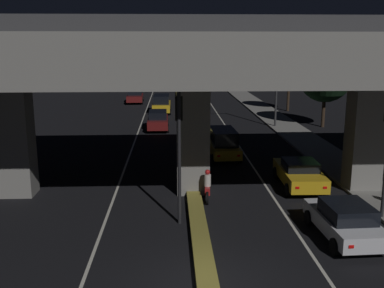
# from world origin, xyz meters

# --- Properties ---
(ground_plane) EXTENTS (200.00, 200.00, 0.00)m
(ground_plane) POSITION_xyz_m (0.00, 0.00, 0.00)
(ground_plane) COLOR black
(lane_line_left_inner) EXTENTS (0.12, 126.00, 0.00)m
(lane_line_left_inner) POSITION_xyz_m (-3.83, 35.00, 0.00)
(lane_line_left_inner) COLOR beige
(lane_line_left_inner) RESTS_ON ground_plane
(lane_line_right_inner) EXTENTS (0.12, 126.00, 0.00)m
(lane_line_right_inner) POSITION_xyz_m (3.83, 35.00, 0.00)
(lane_line_right_inner) COLOR beige
(lane_line_right_inner) RESTS_ON ground_plane
(median_divider) EXTENTS (0.68, 126.00, 0.25)m
(median_divider) POSITION_xyz_m (0.00, 35.00, 0.12)
(median_divider) COLOR olive
(median_divider) RESTS_ON ground_plane
(sidewalk_right) EXTENTS (2.89, 126.00, 0.14)m
(sidewalk_right) POSITION_xyz_m (9.06, 28.00, 0.07)
(sidewalk_right) COLOR gray
(sidewalk_right) RESTS_ON ground_plane
(elevated_overpass) EXTENTS (37.57, 11.07, 8.51)m
(elevated_overpass) POSITION_xyz_m (-0.20, 8.89, 6.42)
(elevated_overpass) COLOR gray
(elevated_overpass) RESTS_ON ground_plane
(traffic_light_left_of_median) EXTENTS (0.30, 0.49, 5.41)m
(traffic_light_left_of_median) POSITION_xyz_m (-0.74, 4.99, 3.67)
(traffic_light_left_of_median) COLOR black
(traffic_light_left_of_median) RESTS_ON ground_plane
(street_lamp) EXTENTS (2.69, 0.32, 7.01)m
(street_lamp) POSITION_xyz_m (7.66, 26.19, 4.24)
(street_lamp) COLOR #2D2D30
(street_lamp) RESTS_ON ground_plane
(car_white_lead) EXTENTS (2.08, 4.14, 1.43)m
(car_white_lead) POSITION_xyz_m (5.44, 3.13, 0.73)
(car_white_lead) COLOR silver
(car_white_lead) RESTS_ON ground_plane
(car_taxi_yellow_second) EXTENTS (2.11, 4.52, 1.41)m
(car_taxi_yellow_second) POSITION_xyz_m (5.50, 9.44, 0.73)
(car_taxi_yellow_second) COLOR gold
(car_taxi_yellow_second) RESTS_ON ground_plane
(car_taxi_yellow_third) EXTENTS (2.00, 4.39, 1.83)m
(car_taxi_yellow_third) POSITION_xyz_m (2.29, 15.77, 0.96)
(car_taxi_yellow_third) COLOR gold
(car_taxi_yellow_third) RESTS_ON ground_plane
(car_dark_red_lead_oncoming) EXTENTS (1.88, 4.38, 1.61)m
(car_dark_red_lead_oncoming) POSITION_xyz_m (-2.18, 25.63, 0.83)
(car_dark_red_lead_oncoming) COLOR #591414
(car_dark_red_lead_oncoming) RESTS_ON ground_plane
(car_taxi_yellow_second_oncoming) EXTENTS (2.03, 4.67, 1.92)m
(car_taxi_yellow_second_oncoming) POSITION_xyz_m (-2.06, 35.18, 1.01)
(car_taxi_yellow_second_oncoming) COLOR gold
(car_taxi_yellow_second_oncoming) RESTS_ON ground_plane
(car_dark_red_third_oncoming) EXTENTS (2.16, 4.68, 1.54)m
(car_dark_red_third_oncoming) POSITION_xyz_m (-5.53, 43.76, 0.79)
(car_dark_red_third_oncoming) COLOR #591414
(car_dark_red_third_oncoming) RESTS_ON ground_plane
(motorcycle_red_filtering_near) EXTENTS (0.34, 1.85, 1.47)m
(motorcycle_red_filtering_near) POSITION_xyz_m (0.63, 7.68, 0.63)
(motorcycle_red_filtering_near) COLOR black
(motorcycle_red_filtering_near) RESTS_ON ground_plane
(motorcycle_black_filtering_mid) EXTENTS (0.32, 1.79, 1.43)m
(motorcycle_black_filtering_mid) POSITION_xyz_m (0.82, 13.79, 0.61)
(motorcycle_black_filtering_mid) COLOR black
(motorcycle_black_filtering_mid) RESTS_ON ground_plane
(motorcycle_blue_filtering_far) EXTENTS (0.34, 1.95, 1.49)m
(motorcycle_blue_filtering_far) POSITION_xyz_m (0.88, 21.81, 0.63)
(motorcycle_blue_filtering_far) COLOR black
(motorcycle_blue_filtering_far) RESTS_ON ground_plane
(roadside_tree_kerbside_mid) EXTENTS (4.63, 4.63, 6.84)m
(roadside_tree_kerbside_mid) POSITION_xyz_m (12.36, 26.21, 4.52)
(roadside_tree_kerbside_mid) COLOR #2D2116
(roadside_tree_kerbside_mid) RESTS_ON ground_plane
(roadside_tree_kerbside_far) EXTENTS (3.63, 3.63, 6.29)m
(roadside_tree_kerbside_far) POSITION_xyz_m (11.74, 35.94, 4.46)
(roadside_tree_kerbside_far) COLOR #2D2116
(roadside_tree_kerbside_far) RESTS_ON ground_plane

